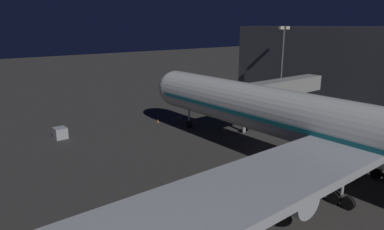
% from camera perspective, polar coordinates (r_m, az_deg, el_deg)
% --- Properties ---
extents(ground_plane, '(320.00, 320.00, 0.00)m').
position_cam_1_polar(ground_plane, '(41.98, 14.08, -7.40)').
color(ground_plane, '#383533').
extents(airliner_at_gate, '(58.82, 63.08, 18.07)m').
position_cam_1_polar(airliner_at_gate, '(36.16, 24.87, -2.50)').
color(airliner_at_gate, silver).
rests_on(airliner_at_gate, ground_plane).
extents(jet_bridge, '(20.59, 3.40, 7.32)m').
position_cam_1_polar(jet_bridge, '(54.88, 13.22, 4.18)').
color(jet_bridge, '#9E9E99').
rests_on(jet_bridge, ground_plane).
extents(apron_floodlight_mast, '(2.90, 0.50, 15.34)m').
position_cam_1_polar(apron_floodlight_mast, '(71.25, 14.87, 9.12)').
color(apron_floodlight_mast, '#59595E').
rests_on(apron_floodlight_mast, ground_plane).
extents(baggage_container_mid_row, '(1.65, 1.79, 1.56)m').
position_cam_1_polar(baggage_container_mid_row, '(51.66, -21.21, -2.83)').
color(baggage_container_mid_row, '#B7BABF').
rests_on(baggage_container_mid_row, ground_plane).
extents(traffic_cone_nose_port, '(0.36, 0.36, 0.55)m').
position_cam_1_polar(traffic_cone_nose_port, '(58.67, -2.11, -0.27)').
color(traffic_cone_nose_port, orange).
rests_on(traffic_cone_nose_port, ground_plane).
extents(traffic_cone_nose_starboard, '(0.36, 0.36, 0.55)m').
position_cam_1_polar(traffic_cone_nose_starboard, '(56.27, -5.72, -1.00)').
color(traffic_cone_nose_starboard, orange).
rests_on(traffic_cone_nose_starboard, ground_plane).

